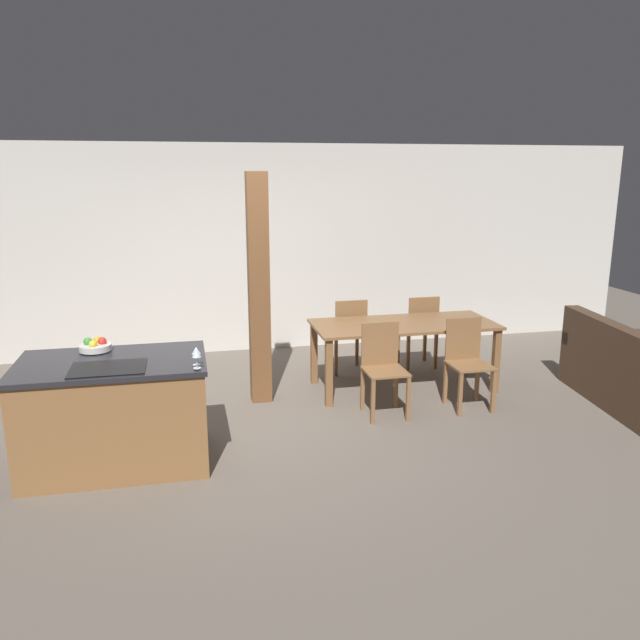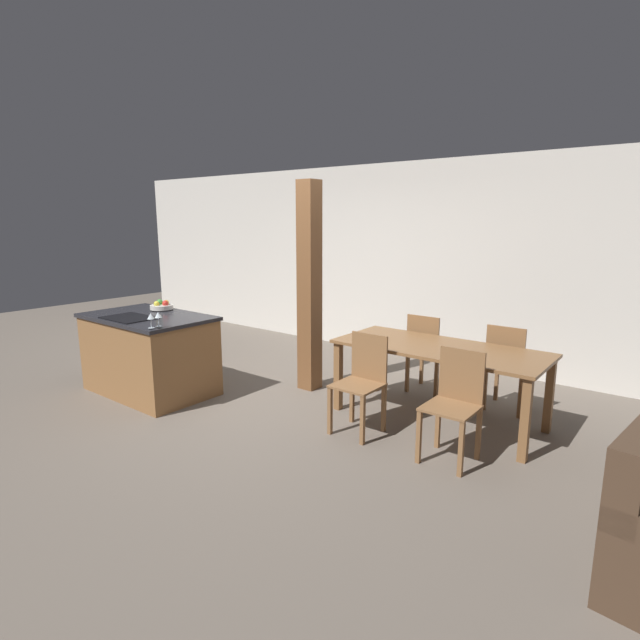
% 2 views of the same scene
% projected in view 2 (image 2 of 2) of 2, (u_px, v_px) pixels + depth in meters
% --- Properties ---
extents(ground_plane, '(16.00, 16.00, 0.00)m').
position_uv_depth(ground_plane, '(265.00, 403.00, 5.35)').
color(ground_plane, '#665B51').
extents(wall_back, '(11.20, 0.08, 2.70)m').
position_uv_depth(wall_back, '(392.00, 261.00, 7.11)').
color(wall_back, silver).
rests_on(wall_back, ground_plane).
extents(kitchen_island, '(1.48, 0.91, 0.90)m').
position_uv_depth(kitchen_island, '(150.00, 354.00, 5.61)').
color(kitchen_island, olive).
rests_on(kitchen_island, ground_plane).
extents(fruit_bowl, '(0.26, 0.26, 0.11)m').
position_uv_depth(fruit_bowl, '(162.00, 306.00, 5.84)').
color(fruit_bowl, silver).
rests_on(fruit_bowl, kitchen_island).
extents(wine_glass_near, '(0.07, 0.07, 0.15)m').
position_uv_depth(wine_glass_near, '(151.00, 317.00, 4.81)').
color(wine_glass_near, silver).
rests_on(wine_glass_near, kitchen_island).
extents(wine_glass_middle, '(0.07, 0.07, 0.15)m').
position_uv_depth(wine_glass_middle, '(158.00, 316.00, 4.87)').
color(wine_glass_middle, silver).
rests_on(wine_glass_middle, kitchen_island).
extents(dining_table, '(1.98, 0.86, 0.74)m').
position_uv_depth(dining_table, '(439.00, 356.00, 4.77)').
color(dining_table, brown).
rests_on(dining_table, ground_plane).
extents(dining_chair_near_left, '(0.40, 0.40, 0.90)m').
position_uv_depth(dining_chair_near_left, '(362.00, 381.00, 4.56)').
color(dining_chair_near_left, brown).
rests_on(dining_chair_near_left, ground_plane).
extents(dining_chair_near_right, '(0.40, 0.40, 0.90)m').
position_uv_depth(dining_chair_near_right, '(454.00, 403.00, 4.02)').
color(dining_chair_near_right, brown).
rests_on(dining_chair_near_right, ground_plane).
extents(dining_chair_far_left, '(0.40, 0.40, 0.90)m').
position_uv_depth(dining_chair_far_left, '(427.00, 351.00, 5.58)').
color(dining_chair_far_left, brown).
rests_on(dining_chair_far_left, ground_plane).
extents(dining_chair_far_right, '(0.40, 0.40, 0.90)m').
position_uv_depth(dining_chair_far_right, '(508.00, 366.00, 5.04)').
color(dining_chair_far_right, brown).
rests_on(dining_chair_far_right, ground_plane).
extents(timber_post, '(0.21, 0.21, 2.35)m').
position_uv_depth(timber_post, '(309.00, 288.00, 5.60)').
color(timber_post, brown).
rests_on(timber_post, ground_plane).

